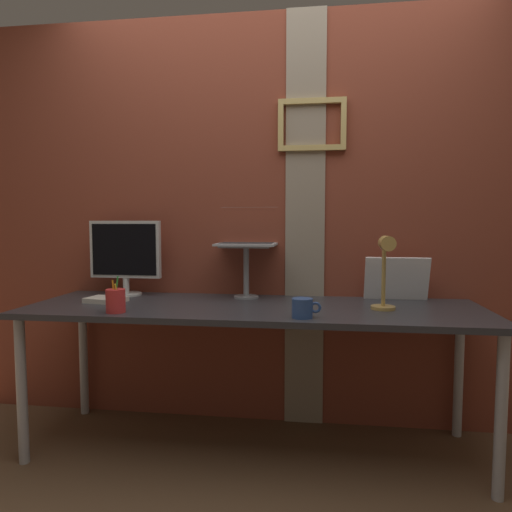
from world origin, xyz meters
The scene contains 11 objects.
ground_plane centered at (0.00, 0.00, 0.00)m, with size 6.00×6.00×0.00m, color brown.
brick_wall_back centered at (0.00, 0.48, 1.19)m, with size 3.72×0.15×2.38m.
desk centered at (-0.06, 0.06, 0.70)m, with size 2.33×0.72×0.76m.
monitor centered at (-0.85, 0.30, 1.01)m, with size 0.42×0.18×0.44m.
laptop_stand centered at (-0.13, 0.30, 0.96)m, with size 0.28×0.22×0.30m.
laptop centered at (-0.13, 0.37, 1.12)m, with size 0.34×0.31×0.22m.
whiteboard_panel centered at (0.70, 0.34, 0.88)m, with size 0.34×0.02×0.25m, color white.
desk_lamp centered at (0.59, 0.01, 0.99)m, with size 0.12×0.20×0.37m.
pen_cup centered at (-0.69, -0.20, 0.82)m, with size 0.09×0.09×0.18m.
coffee_mug centered at (0.20, -0.20, 0.80)m, with size 0.13×0.09×0.09m.
paper_clutter_stack centered at (-0.86, 0.06, 0.77)m, with size 0.20×0.14×0.03m, color silver.
Camera 1 is at (0.27, -2.25, 1.20)m, focal length 32.21 mm.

